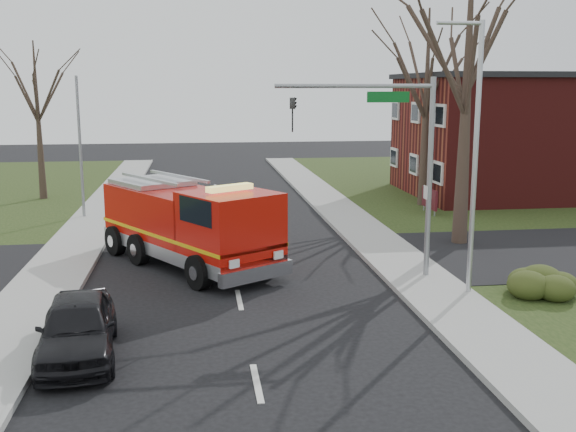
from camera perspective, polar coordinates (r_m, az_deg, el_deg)
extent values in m
plane|color=black|center=(20.99, -4.15, -7.11)|extent=(120.00, 120.00, 0.00)
cube|color=#9B9B96|center=(22.21, 12.12, -6.12)|extent=(2.40, 80.00, 0.15)
cube|color=#9B9B96|center=(21.52, -20.99, -7.16)|extent=(2.40, 80.00, 0.15)
cube|color=maroon|center=(43.08, 20.32, 6.26)|extent=(15.00, 10.00, 7.00)
cube|color=black|center=(42.98, 20.64, 11.05)|extent=(15.40, 10.40, 0.30)
cube|color=silver|center=(40.24, 10.62, 4.32)|extent=(0.12, 1.40, 1.20)
cube|color=#4C1119|center=(34.93, 11.90, 1.47)|extent=(0.12, 2.00, 1.00)
cylinder|color=gray|center=(34.26, 12.31, 0.51)|extent=(0.08, 0.08, 0.90)
cylinder|color=gray|center=(35.74, 11.44, 0.97)|extent=(0.08, 0.08, 0.90)
ellipsoid|color=#2B3A15|center=(22.30, 19.85, -5.11)|extent=(2.80, 2.00, 0.90)
cone|color=#31251D|center=(28.06, 14.85, 9.56)|extent=(0.64, 0.64, 12.00)
cone|color=#31251D|center=(37.02, 11.59, 8.78)|extent=(0.56, 0.56, 10.50)
cone|color=#31251D|center=(40.93, -20.37, 7.46)|extent=(0.44, 0.44, 9.00)
cylinder|color=gray|center=(22.98, 11.89, 2.96)|extent=(0.18, 0.18, 6.80)
cylinder|color=gray|center=(22.03, 5.71, 10.90)|extent=(5.20, 0.14, 0.14)
cube|color=#0C591E|center=(22.31, 8.48, 9.94)|extent=(1.40, 0.06, 0.35)
imported|color=black|center=(21.66, 0.46, 10.03)|extent=(0.22, 0.18, 1.10)
cylinder|color=#B7BABF|center=(21.29, 15.55, 4.35)|extent=(0.16, 0.16, 8.40)
cylinder|color=#B7BABF|center=(20.98, 14.32, 15.55)|extent=(1.40, 0.12, 0.12)
cylinder|color=gray|center=(34.52, -17.17, 5.47)|extent=(0.14, 0.14, 7.00)
cube|color=#BB1008|center=(25.89, -9.98, -0.08)|extent=(5.21, 6.06, 2.20)
cube|color=#BB1008|center=(22.57, -4.90, -1.16)|extent=(3.76, 3.76, 2.51)
cube|color=#B7BABF|center=(25.02, -8.46, -2.50)|extent=(6.68, 8.37, 0.47)
cube|color=#E5B20C|center=(24.89, -8.50, -1.21)|extent=(6.69, 8.38, 0.13)
cube|color=black|center=(21.50, -3.16, 0.39)|extent=(2.11, 1.38, 0.89)
cube|color=#E5D866|center=(22.31, -4.95, 2.39)|extent=(1.61, 1.21, 0.19)
cylinder|color=black|center=(22.03, -7.59, -4.74)|extent=(0.93, 1.17, 1.15)
cylinder|color=black|center=(23.55, -1.99, -3.63)|extent=(0.93, 1.17, 1.15)
cylinder|color=black|center=(27.12, -14.41, -2.02)|extent=(0.93, 1.17, 1.15)
cylinder|color=black|center=(28.37, -9.46, -1.26)|extent=(0.93, 1.17, 1.15)
imported|color=black|center=(17.26, -17.39, -8.99)|extent=(2.19, 4.58, 1.51)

